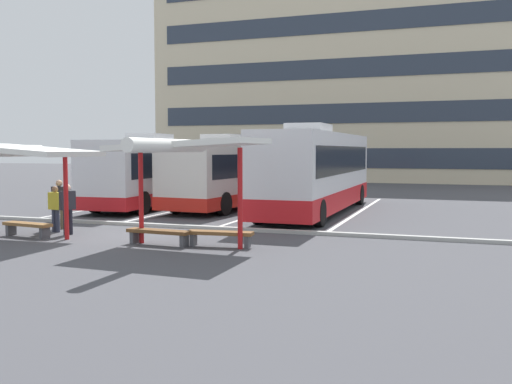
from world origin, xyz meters
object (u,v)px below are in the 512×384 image
object	(u,v)px
bench_1	(159,233)
waiting_shelter_1	(184,147)
waiting_passenger_2	(55,206)
waiting_shelter_0	(19,152)
coach_bus_2	(317,172)
waiting_passenger_1	(60,200)
waiting_passenger_0	(68,206)
bench_0	(27,226)
coach_bus_0	(164,172)
coach_bus_1	(239,173)
bench_2	(220,235)

from	to	relation	value
bench_1	waiting_shelter_1	bearing A→B (deg)	-6.36
waiting_shelter_1	waiting_passenger_2	bearing A→B (deg)	166.86
waiting_shelter_0	coach_bus_2	bearing A→B (deg)	54.95
waiting_shelter_1	waiting_passenger_1	world-z (taller)	waiting_shelter_1
waiting_passenger_0	bench_0	bearing A→B (deg)	-139.06
coach_bus_0	waiting_shelter_0	bearing A→B (deg)	-84.18
waiting_passenger_2	coach_bus_1	bearing A→B (deg)	75.53
waiting_shelter_0	waiting_passenger_0	distance (m)	2.26
waiting_passenger_1	waiting_passenger_2	xyz separation A→B (m)	(0.37, -0.69, -0.12)
coach_bus_2	bench_1	bearing A→B (deg)	-103.56
coach_bus_0	waiting_passenger_2	bearing A→B (deg)	-82.40
coach_bus_1	bench_1	world-z (taller)	coach_bus_1
bench_1	coach_bus_2	bearing A→B (deg)	76.44
waiting_shelter_0	coach_bus_0	bearing A→B (deg)	95.82
waiting_passenger_0	bench_2	bearing A→B (deg)	-5.28
bench_2	waiting_passenger_2	world-z (taller)	waiting_passenger_2
coach_bus_1	bench_0	xyz separation A→B (m)	(-2.83, -11.46, -1.29)
coach_bus_2	bench_0	xyz separation A→B (m)	(-7.09, -9.81, -1.44)
coach_bus_1	waiting_shelter_0	size ratio (longest dim) A/B	2.34
bench_0	waiting_passenger_2	bearing A→B (deg)	81.57
bench_1	waiting_passenger_2	distance (m)	4.73
waiting_passenger_2	coach_bus_2	bearing A→B (deg)	51.38
waiting_passenger_1	waiting_shelter_1	bearing A→B (deg)	-18.64
waiting_shelter_0	waiting_passenger_0	bearing A→B (deg)	49.71
waiting_passenger_1	waiting_passenger_2	world-z (taller)	waiting_passenger_1
bench_2	bench_1	bearing A→B (deg)	-170.34
waiting_shelter_0	bench_2	xyz separation A→B (m)	(6.52, 0.58, -2.36)
waiting_shelter_0	waiting_shelter_1	distance (m)	5.62
bench_1	waiting_passenger_2	bearing A→B (deg)	165.55
coach_bus_1	waiting_passenger_0	xyz separation A→B (m)	(-1.90, -10.66, -0.68)
waiting_shelter_0	bench_0	size ratio (longest dim) A/B	2.59
coach_bus_0	waiting_passenger_0	bearing A→B (deg)	-78.62
coach_bus_1	coach_bus_2	xyz separation A→B (m)	(4.26, -1.65, 0.15)
coach_bus_1	waiting_passenger_2	world-z (taller)	coach_bus_1
waiting_shelter_0	waiting_passenger_1	world-z (taller)	waiting_shelter_0
coach_bus_0	waiting_shelter_0	distance (m)	11.66
waiting_shelter_0	bench_0	world-z (taller)	waiting_shelter_0
waiting_shelter_1	bench_2	bearing A→B (deg)	24.32
waiting_shelter_0	bench_2	world-z (taller)	waiting_shelter_0
coach_bus_2	bench_1	size ratio (longest dim) A/B	6.02
coach_bus_0	coach_bus_2	bearing A→B (deg)	-9.99
bench_0	bench_2	distance (m)	6.52
coach_bus_2	waiting_passenger_0	distance (m)	10.94
waiting_passenger_1	waiting_shelter_0	bearing A→B (deg)	-84.55
bench_0	waiting_passenger_1	bearing A→B (deg)	96.30
waiting_passenger_1	waiting_passenger_2	bearing A→B (deg)	-61.56
coach_bus_2	waiting_passenger_2	xyz separation A→B (m)	(-6.92, -8.66, -0.90)
waiting_passenger_0	coach_bus_0	bearing A→B (deg)	101.38
coach_bus_1	waiting_shelter_1	world-z (taller)	coach_bus_1
bench_0	waiting_shelter_1	distance (m)	6.15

